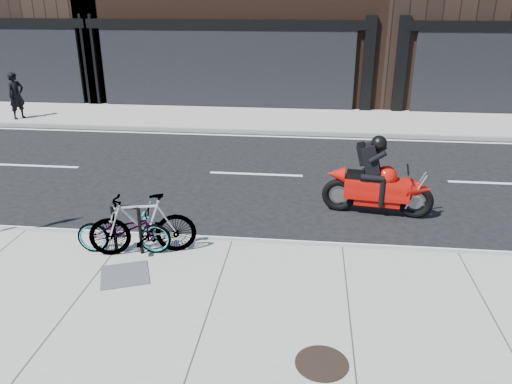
# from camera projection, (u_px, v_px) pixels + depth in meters

# --- Properties ---
(ground) EXTENTS (120.00, 120.00, 0.00)m
(ground) POSITION_uv_depth(u_px,v_px,m) (246.00, 205.00, 11.01)
(ground) COLOR black
(ground) RESTS_ON ground
(sidewalk_near) EXTENTS (60.00, 6.00, 0.13)m
(sidewalk_near) POSITION_uv_depth(u_px,v_px,m) (196.00, 354.00, 6.38)
(sidewalk_near) COLOR gray
(sidewalk_near) RESTS_ON ground
(sidewalk_far) EXTENTS (60.00, 3.50, 0.13)m
(sidewalk_far) POSITION_uv_depth(u_px,v_px,m) (273.00, 119.00, 18.14)
(sidewalk_far) COLOR gray
(sidewalk_far) RESTS_ON ground
(bike_rack) EXTENTS (0.53, 0.09, 0.89)m
(bike_rack) POSITION_uv_depth(u_px,v_px,m) (127.00, 225.00, 8.55)
(bike_rack) COLOR black
(bike_rack) RESTS_ON sidewalk_near
(bicycle_front) EXTENTS (1.67, 0.69, 0.86)m
(bicycle_front) POSITION_uv_depth(u_px,v_px,m) (124.00, 230.00, 8.59)
(bicycle_front) COLOR gray
(bicycle_front) RESTS_ON sidewalk_near
(bicycle_rear) EXTENTS (1.89, 0.94, 1.09)m
(bicycle_rear) POSITION_uv_depth(u_px,v_px,m) (142.00, 225.00, 8.51)
(bicycle_rear) COLOR gray
(bicycle_rear) RESTS_ON sidewalk_near
(motorcycle) EXTENTS (2.29, 0.75, 1.71)m
(motorcycle) POSITION_uv_depth(u_px,v_px,m) (383.00, 183.00, 10.29)
(motorcycle) COLOR black
(motorcycle) RESTS_ON ground
(pedestrian) EXTENTS (0.61, 0.71, 1.65)m
(pedestrian) POSITION_uv_depth(u_px,v_px,m) (16.00, 96.00, 17.70)
(pedestrian) COLOR black
(pedestrian) RESTS_ON sidewalk_far
(manhole_cover) EXTENTS (0.87, 0.87, 0.02)m
(manhole_cover) POSITION_uv_depth(u_px,v_px,m) (322.00, 363.00, 6.11)
(manhole_cover) COLOR black
(manhole_cover) RESTS_ON sidewalk_near
(utility_grate) EXTENTS (0.97, 0.97, 0.02)m
(utility_grate) POSITION_uv_depth(u_px,v_px,m) (125.00, 275.00, 8.03)
(utility_grate) COLOR #4C4B4E
(utility_grate) RESTS_ON sidewalk_near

